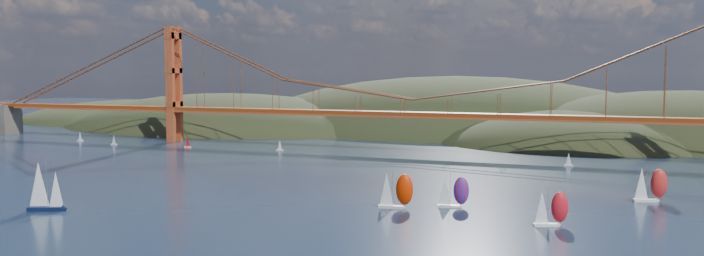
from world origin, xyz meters
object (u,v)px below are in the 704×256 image
racer_1 (550,208)px  sloop_navy (44,187)px  racer_3 (650,184)px  racer_rwb (453,191)px  racer_0 (395,190)px

racer_1 → sloop_navy: bearing=172.1°
sloop_navy → racer_3: size_ratio=1.34×
racer_1 → racer_3: bearing=40.0°
racer_1 → racer_3: racer_3 is taller
racer_rwb → racer_1: bearing=-39.2°
sloop_navy → racer_1: sloop_navy is taller
racer_0 → racer_rwb: size_ratio=1.11×
racer_1 → racer_rwb: bearing=131.8°
racer_3 → racer_rwb: size_ratio=1.12×
racer_0 → racer_rwb: 14.30m
racer_0 → racer_3: 66.62m
sloop_navy → racer_rwb: bearing=0.3°
sloop_navy → racer_1: size_ratio=1.53×
racer_1 → racer_0: bearing=149.3°
sloop_navy → racer_0: 84.77m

